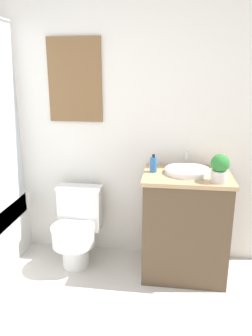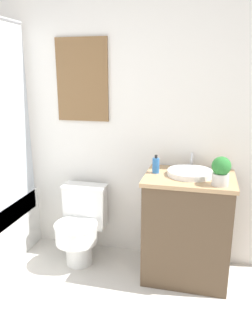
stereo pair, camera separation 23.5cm
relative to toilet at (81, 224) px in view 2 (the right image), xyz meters
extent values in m
cube|color=white|center=(0.06, 0.28, 0.92)|extent=(3.35, 0.05, 2.50)
cube|color=brown|center=(-0.03, 0.24, 1.19)|extent=(0.45, 0.02, 0.67)
cube|color=beige|center=(-0.03, 0.24, 1.19)|extent=(0.42, 0.01, 0.64)
cylinder|color=white|center=(0.00, -0.06, -0.22)|extent=(0.22, 0.22, 0.23)
cylinder|color=white|center=(0.00, -0.11, -0.04)|extent=(0.35, 0.35, 0.14)
cylinder|color=white|center=(0.00, -0.11, 0.04)|extent=(0.36, 0.36, 0.02)
cube|color=white|center=(0.00, 0.12, 0.11)|extent=(0.36, 0.17, 0.36)
cube|color=white|center=(0.00, 0.12, 0.30)|extent=(0.38, 0.18, 0.02)
cube|color=brown|center=(0.89, -0.02, 0.07)|extent=(0.64, 0.49, 0.81)
cube|color=tan|center=(0.89, -0.02, 0.49)|extent=(0.67, 0.52, 0.03)
cylinder|color=white|center=(0.89, 0.00, 0.53)|extent=(0.34, 0.34, 0.04)
cylinder|color=silver|center=(0.89, 0.19, 0.57)|extent=(0.02, 0.02, 0.13)
cylinder|color=#2D6BB2|center=(0.63, 0.00, 0.56)|extent=(0.05, 0.05, 0.12)
cylinder|color=black|center=(0.63, 0.00, 0.63)|extent=(0.02, 0.02, 0.02)
cylinder|color=beige|center=(1.11, -0.18, 0.55)|extent=(0.11, 0.11, 0.08)
sphere|color=#2D7A33|center=(1.11, -0.18, 0.64)|extent=(0.13, 0.13, 0.13)
camera|label=1|loc=(0.76, -2.43, 1.24)|focal=35.00mm
camera|label=2|loc=(0.99, -2.39, 1.24)|focal=35.00mm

